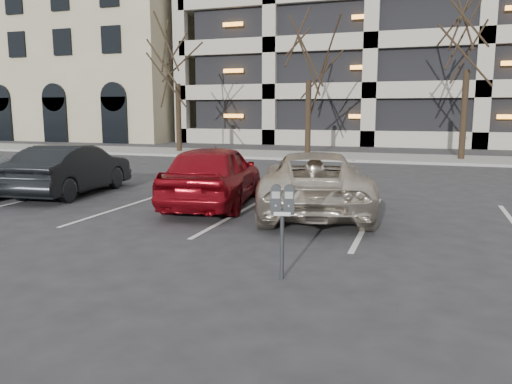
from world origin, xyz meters
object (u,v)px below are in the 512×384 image
(tree_a, at_px, (177,40))
(tree_b, at_px, (310,32))
(car_dark, at_px, (72,169))
(tree_c, at_px, (471,12))
(car_red, at_px, (214,175))
(parking_meter, at_px, (282,209))
(suv_silver, at_px, (314,182))

(tree_a, xyz_separation_m, tree_b, (7.00, 0.00, 0.05))
(tree_b, distance_m, car_dark, 14.38)
(tree_c, height_order, car_dark, tree_c)
(car_red, height_order, car_dark, car_red)
(tree_a, height_order, car_dark, tree_a)
(parking_meter, xyz_separation_m, suv_silver, (-0.54, 4.55, -0.28))
(car_red, bearing_deg, suv_silver, 170.71)
(tree_c, bearing_deg, tree_b, 180.00)
(parking_meter, bearing_deg, tree_a, 107.26)
(suv_silver, height_order, car_dark, suv_silver)
(tree_b, relative_size, suv_silver, 1.55)
(tree_c, distance_m, parking_meter, 18.89)
(tree_b, xyz_separation_m, car_dark, (-3.53, -12.92, -5.22))
(car_dark, bearing_deg, car_red, 169.68)
(tree_b, relative_size, car_red, 1.88)
(tree_b, bearing_deg, car_dark, -105.26)
(tree_a, distance_m, car_dark, 14.35)
(parking_meter, relative_size, suv_silver, 0.24)
(tree_b, bearing_deg, parking_meter, -78.27)
(tree_a, distance_m, parking_meter, 21.31)
(tree_c, relative_size, car_red, 2.04)
(tree_b, distance_m, parking_meter, 18.82)
(tree_c, relative_size, car_dark, 2.17)
(tree_a, distance_m, suv_silver, 17.46)
(tree_b, distance_m, tree_c, 7.02)
(tree_a, distance_m, tree_c, 14.01)
(parking_meter, bearing_deg, tree_c, 65.70)
(tree_a, relative_size, suv_silver, 1.54)
(tree_c, height_order, parking_meter, tree_c)
(tree_c, xyz_separation_m, suv_silver, (-3.85, -13.23, -5.74))
(tree_b, relative_size, car_dark, 2.00)
(tree_b, bearing_deg, suv_silver, -76.61)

